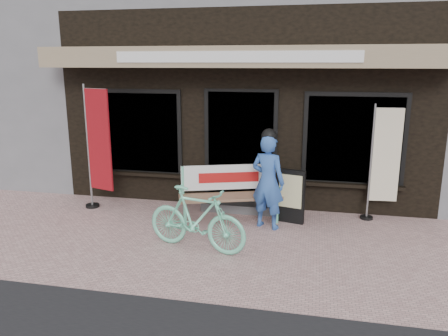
% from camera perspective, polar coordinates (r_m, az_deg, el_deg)
% --- Properties ---
extents(ground, '(70.00, 70.00, 0.00)m').
position_cam_1_polar(ground, '(6.53, -0.96, -10.45)').
color(ground, '#CB9F9B').
rests_on(ground, ground).
extents(storefront, '(7.00, 6.77, 6.00)m').
position_cam_1_polar(storefront, '(10.86, 5.05, 15.33)').
color(storefront, black).
rests_on(storefront, ground).
extents(bench, '(1.79, 0.99, 0.95)m').
position_cam_1_polar(bench, '(7.49, 0.74, -2.71)').
color(bench, '#73E1B7').
rests_on(bench, ground).
extents(person, '(0.66, 0.54, 1.65)m').
position_cam_1_polar(person, '(7.10, 5.76, -1.55)').
color(person, '#335EB0').
rests_on(person, ground).
extents(bicycle, '(1.62, 0.79, 0.94)m').
position_cam_1_polar(bicycle, '(6.35, -3.62, -6.64)').
color(bicycle, '#73E1B7').
rests_on(bicycle, ground).
extents(nobori_red, '(0.68, 0.32, 2.29)m').
position_cam_1_polar(nobori_red, '(8.20, -16.21, 2.70)').
color(nobori_red, gray).
rests_on(nobori_red, ground).
extents(nobori_cream, '(0.59, 0.24, 2.00)m').
position_cam_1_polar(nobori_cream, '(7.84, 20.08, 0.81)').
color(nobori_cream, gray).
rests_on(nobori_cream, ground).
extents(menu_stand, '(0.47, 0.20, 0.92)m').
position_cam_1_polar(menu_stand, '(7.45, 8.75, -3.61)').
color(menu_stand, black).
rests_on(menu_stand, ground).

